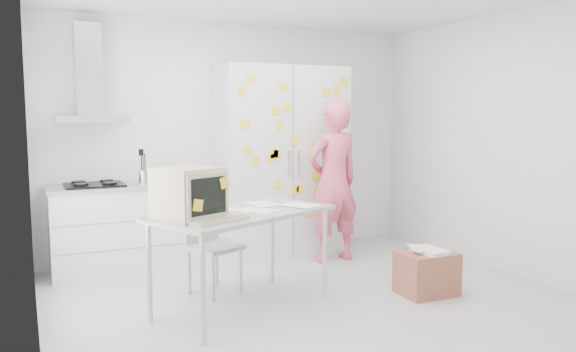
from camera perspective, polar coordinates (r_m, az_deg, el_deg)
name	(u,v)px	position (r m, az deg, el deg)	size (l,w,h in m)	color
floor	(313,300)	(5.16, 2.60, -12.51)	(4.50, 4.00, 0.02)	silver
walls	(280,145)	(5.53, -0.82, 3.18)	(4.52, 4.01, 2.70)	white
counter_run	(140,225)	(6.22, -14.78, -4.85)	(1.84, 0.63, 1.28)	white
range_hood	(89,84)	(6.19, -19.58, 8.78)	(0.70, 0.48, 1.01)	silver
tall_cabinet	(281,161)	(6.61, -0.70, 1.51)	(1.50, 0.68, 2.20)	silver
person	(333,181)	(6.29, 4.62, -0.56)	(0.66, 0.43, 1.80)	#E25872
desk	(210,203)	(4.52, -7.92, -2.78)	(1.74, 1.34, 1.24)	#A5ABAF
chair	(210,238)	(5.26, -7.97, -6.28)	(0.54, 0.54, 0.91)	#A6A6A3
cardboard_box	(427,272)	(5.38, 13.91, -9.49)	(0.51, 0.42, 0.43)	#A05D45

